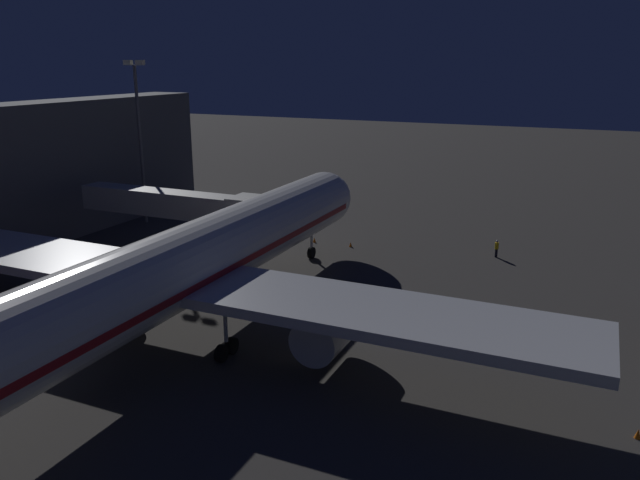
{
  "coord_description": "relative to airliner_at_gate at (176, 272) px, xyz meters",
  "views": [
    {
      "loc": [
        -26.13,
        44.28,
        19.72
      ],
      "look_at": [
        -3.0,
        -7.06,
        3.5
      ],
      "focal_mm": 34.94,
      "sensor_mm": 36.0,
      "label": 1
    }
  ],
  "objects": [
    {
      "name": "traffic_cone_wingtip_svc_side",
      "position": [
        -29.75,
        -0.54,
        -5.25
      ],
      "size": [
        0.36,
        0.36,
        0.55
      ],
      "primitive_type": "cone",
      "color": "orange",
      "rests_on": "ground_plane"
    },
    {
      "name": "traffic_cone_nose_port",
      "position": [
        -2.2,
        -27.89,
        -5.25
      ],
      "size": [
        0.36,
        0.36,
        0.55
      ],
      "primitive_type": "cone",
      "color": "orange",
      "rests_on": "ground_plane"
    },
    {
      "name": "apron_floodlight_mast",
      "position": [
        25.5,
        -27.39,
        5.86
      ],
      "size": [
        2.9,
        0.5,
        19.84
      ],
      "color": "#59595E",
      "rests_on": "ground_plane"
    },
    {
      "name": "jet_bridge",
      "position": [
        11.58,
        -16.86,
        0.16
      ],
      "size": [
        21.51,
        3.4,
        7.22
      ],
      "color": "#9E9E99",
      "rests_on": "ground_plane"
    },
    {
      "name": "ground_plane",
      "position": [
        -0.0,
        -10.83,
        -5.53
      ],
      "size": [
        320.0,
        320.0,
        0.0
      ],
      "primitive_type": "plane",
      "color": "#383533"
    },
    {
      "name": "ground_crew_by_belt_loader",
      "position": [
        -17.45,
        -30.61,
        -4.5
      ],
      "size": [
        0.4,
        0.4,
        1.86
      ],
      "color": "black",
      "rests_on": "ground_plane"
    },
    {
      "name": "traffic_cone_nose_starboard",
      "position": [
        2.2,
        -27.89,
        -5.25
      ],
      "size": [
        0.36,
        0.36,
        0.55
      ],
      "primitive_type": "cone",
      "color": "orange",
      "rests_on": "ground_plane"
    },
    {
      "name": "airliner_at_gate",
      "position": [
        0.0,
        0.0,
        0.0
      ],
      "size": [
        56.51,
        58.16,
        19.37
      ],
      "color": "silver",
      "rests_on": "ground_plane"
    }
  ]
}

